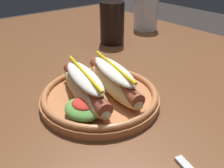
{
  "coord_description": "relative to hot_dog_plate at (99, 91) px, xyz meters",
  "views": [
    {
      "loc": [
        0.38,
        -0.32,
        1.0
      ],
      "look_at": [
        0.05,
        -0.06,
        0.77
      ],
      "focal_mm": 38.81,
      "sensor_mm": 36.0,
      "label": 1
    }
  ],
  "objects": [
    {
      "name": "hot_dog_plate",
      "position": [
        0.0,
        0.0,
        0.0
      ],
      "size": [
        0.23,
        0.23,
        0.08
      ],
      "color": "#B77042",
      "rests_on": "dining_table"
    },
    {
      "name": "soda_cup",
      "position": [
        -0.26,
        0.24,
        0.04
      ],
      "size": [
        0.08,
        0.08,
        0.13
      ],
      "primitive_type": "cylinder",
      "color": "black",
      "rests_on": "dining_table"
    },
    {
      "name": "dining_table",
      "position": [
        -0.05,
        0.09,
        -0.11
      ],
      "size": [
        1.5,
        0.99,
        0.74
      ],
      "color": "brown",
      "rests_on": "ground_plane"
    },
    {
      "name": "water_cup",
      "position": [
        -0.3,
        0.44,
        0.04
      ],
      "size": [
        0.09,
        0.09,
        0.13
      ],
      "primitive_type": "cylinder",
      "color": "silver",
      "rests_on": "dining_table"
    }
  ]
}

